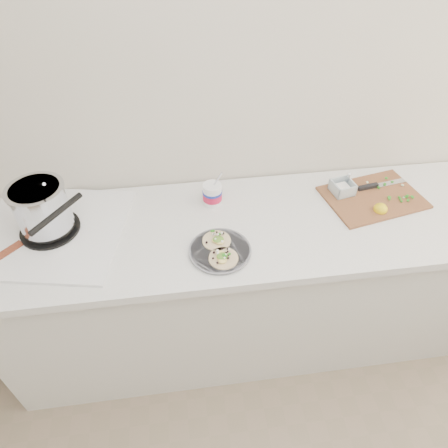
{
  "coord_description": "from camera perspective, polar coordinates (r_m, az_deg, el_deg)",
  "views": [
    {
      "loc": [
        -0.31,
        0.17,
        2.09
      ],
      "look_at": [
        -0.15,
        1.36,
        0.96
      ],
      "focal_mm": 32.0,
      "sensor_mm": 36.0,
      "label": 1
    }
  ],
  "objects": [
    {
      "name": "bacon_plate",
      "position": [
        1.83,
        -28.89,
        -4.02
      ],
      "size": [
        0.26,
        0.26,
        0.02
      ],
      "rotation": [
        0.0,
        0.0,
        0.79
      ],
      "color": "tan",
      "rests_on": "counter"
    },
    {
      "name": "counter",
      "position": [
        2.1,
        3.95,
        -8.49
      ],
      "size": [
        2.44,
        0.66,
        0.9
      ],
      "color": "silver",
      "rests_on": "ground"
    },
    {
      "name": "cutboard",
      "position": [
        1.99,
        20.24,
        4.0
      ],
      "size": [
        0.49,
        0.39,
        0.07
      ],
      "rotation": [
        0.0,
        0.0,
        0.2
      ],
      "color": "brown",
      "rests_on": "counter"
    },
    {
      "name": "taco_plate",
      "position": [
        1.61,
        -0.58,
        -3.62
      ],
      "size": [
        0.25,
        0.25,
        0.04
      ],
      "rotation": [
        0.0,
        0.0,
        -0.12
      ],
      "color": "slate",
      "rests_on": "counter"
    },
    {
      "name": "tub",
      "position": [
        1.81,
        -1.59,
        4.56
      ],
      "size": [
        0.09,
        0.09,
        0.2
      ],
      "rotation": [
        0.0,
        0.0,
        0.39
      ],
      "color": "white",
      "rests_on": "counter"
    },
    {
      "name": "stove",
      "position": [
        1.8,
        -24.19,
        1.06
      ],
      "size": [
        0.7,
        0.66,
        0.29
      ],
      "rotation": [
        0.0,
        0.0,
        -0.19
      ],
      "color": "silver",
      "rests_on": "counter"
    }
  ]
}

